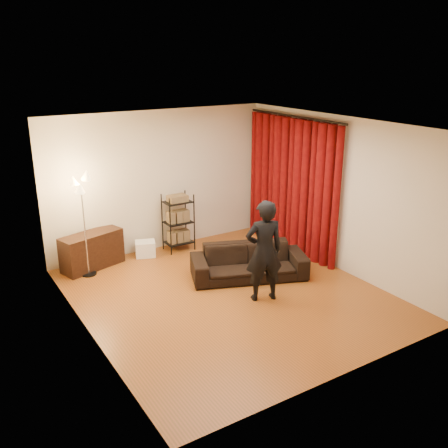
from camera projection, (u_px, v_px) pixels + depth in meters
floor at (229, 295)px, 8.01m from camera, size 5.00×5.00×0.00m
ceiling at (229, 125)px, 7.13m from camera, size 5.00×5.00×0.00m
wall_back at (159, 181)px, 9.57m from camera, size 5.00×0.00×5.00m
wall_front at (349, 273)px, 5.56m from camera, size 5.00×0.00×5.00m
wall_left at (82, 243)px, 6.44m from camera, size 0.00×5.00×5.00m
wall_right at (338, 194)px, 8.69m from camera, size 0.00×5.00×5.00m
curtain_rod at (295, 116)px, 9.15m from camera, size 0.04×2.65×0.04m
curtain at (291, 185)px, 9.56m from camera, size 0.22×2.65×2.55m
sofa at (249, 262)px, 8.55m from camera, size 2.10×1.43×0.57m
person at (264, 251)px, 7.63m from camera, size 0.68×0.55×1.62m
media_cabinet at (92, 251)px, 8.94m from camera, size 1.19×0.72×0.65m
storage_boxes at (146, 249)px, 9.48m from camera, size 0.45×0.41×0.30m
wire_shelf at (178, 222)px, 9.69m from camera, size 0.52×0.38×1.13m
floor_lamp at (84, 227)px, 8.46m from camera, size 0.40×0.40×1.77m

